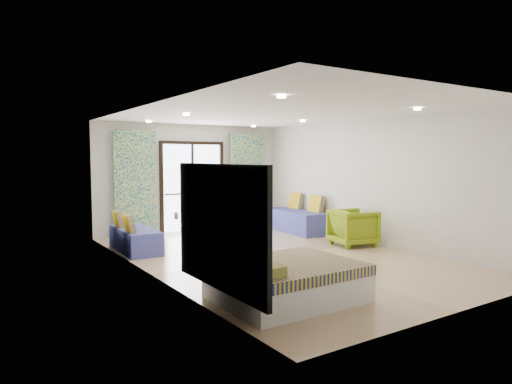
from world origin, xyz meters
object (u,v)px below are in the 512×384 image
armchair (353,226)px  bed (286,280)px  coffee_table (235,223)px  daybed_left (134,239)px  daybed_right (297,220)px

armchair → bed: bearing=134.2°
coffee_table → bed: bearing=-112.6°
daybed_left → daybed_right: 4.23m
daybed_left → coffee_table: 2.48m
bed → daybed_right: daybed_right is taller
bed → coffee_table: bearing=67.4°
bed → armchair: size_ratio=2.10×
daybed_right → armchair: daybed_right is taller
coffee_table → armchair: 2.75m
daybed_right → coffee_table: daybed_right is taller
bed → daybed_right: (3.59, 4.28, 0.04)m
daybed_left → armchair: size_ratio=1.93×
daybed_left → daybed_right: size_ratio=0.83×
daybed_left → armchair: armchair is taller
daybed_left → armchair: 4.54m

